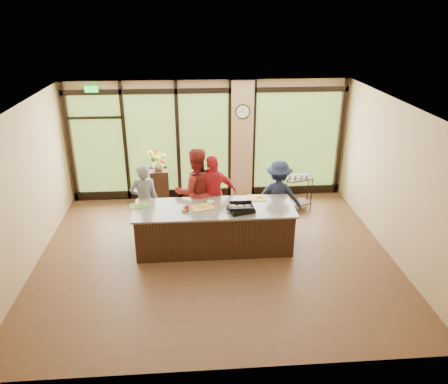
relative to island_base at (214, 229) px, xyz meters
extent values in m
plane|color=#502F1C|center=(0.00, -0.30, -0.44)|extent=(7.00, 7.00, 0.00)
plane|color=white|center=(0.00, -0.30, 2.56)|extent=(7.00, 7.00, 0.00)
plane|color=tan|center=(0.00, 2.70, 1.06)|extent=(7.00, 0.00, 7.00)
plane|color=tan|center=(-3.50, -0.30, 1.06)|extent=(0.00, 6.00, 6.00)
plane|color=tan|center=(3.50, -0.30, 1.06)|extent=(0.00, 6.00, 6.00)
cube|color=tan|center=(0.85, 2.64, 1.06)|extent=(0.55, 0.12, 3.00)
cube|color=black|center=(0.00, 2.65, 2.31)|extent=(6.90, 0.08, 0.12)
cube|color=black|center=(0.00, 2.65, -0.32)|extent=(6.90, 0.08, 0.20)
cube|color=#19D83F|center=(-2.70, 2.60, 2.39)|extent=(0.30, 0.04, 0.14)
cube|color=#396423|center=(-2.70, 2.67, 1.01)|extent=(1.20, 0.02, 2.50)
cube|color=#396423|center=(-1.40, 2.67, 1.01)|extent=(1.20, 0.02, 2.50)
cube|color=#396423|center=(-0.10, 2.67, 1.01)|extent=(1.20, 0.02, 2.50)
cube|color=#396423|center=(2.25, 2.67, 1.01)|extent=(2.10, 0.02, 2.50)
cube|color=black|center=(-3.40, 2.65, 1.06)|extent=(0.08, 0.08, 3.00)
cube|color=black|center=(-2.05, 2.65, 1.06)|extent=(0.08, 0.08, 3.00)
cube|color=black|center=(-0.75, 2.65, 1.06)|extent=(0.08, 0.08, 3.00)
cube|color=black|center=(0.55, 2.65, 1.06)|extent=(0.08, 0.08, 3.00)
cube|color=black|center=(1.15, 2.65, 1.06)|extent=(0.08, 0.08, 3.00)
cube|color=black|center=(3.40, 2.65, 1.06)|extent=(0.08, 0.08, 3.00)
cube|color=black|center=(0.00, 0.00, 0.00)|extent=(3.10, 1.00, 0.88)
cube|color=slate|center=(0.00, 0.00, 0.46)|extent=(3.20, 1.10, 0.04)
cylinder|color=black|center=(0.85, 2.57, 1.81)|extent=(0.36, 0.04, 0.36)
cylinder|color=silver|center=(0.85, 2.55, 1.81)|extent=(0.31, 0.01, 0.31)
cube|color=black|center=(0.85, 2.55, 1.86)|extent=(0.01, 0.00, 0.11)
cube|color=black|center=(0.80, 2.55, 1.81)|extent=(0.09, 0.00, 0.01)
imported|color=slate|center=(-1.45, 0.69, 0.37)|extent=(0.65, 0.49, 1.62)
imported|color=maroon|center=(-0.35, 0.74, 0.52)|extent=(1.06, 0.90, 1.92)
imported|color=#AE1A21|center=(0.02, 0.69, 0.45)|extent=(1.11, 0.68, 1.77)
imported|color=#192037|center=(1.45, 0.79, 0.35)|extent=(1.14, 0.84, 1.58)
cube|color=black|center=(0.51, -0.22, 0.52)|extent=(0.56, 0.49, 0.08)
imported|color=silver|center=(0.64, -0.13, 0.52)|extent=(0.37, 0.37, 0.08)
cube|color=#4E8B32|center=(-1.50, 0.19, 0.49)|extent=(0.43, 0.38, 0.01)
cube|color=gold|center=(-0.23, 0.01, 0.49)|extent=(0.50, 0.43, 0.01)
cube|color=gold|center=(0.93, 0.39, 0.49)|extent=(0.46, 0.37, 0.01)
imported|color=white|center=(-0.58, -0.10, 0.50)|extent=(0.20, 0.20, 0.05)
imported|color=white|center=(0.31, -0.22, 0.50)|extent=(0.16, 0.16, 0.04)
imported|color=white|center=(-0.06, 0.24, 0.50)|extent=(0.18, 0.18, 0.03)
imported|color=#A92510|center=(-0.55, -0.12, 0.52)|extent=(0.11, 0.11, 0.08)
cube|color=black|center=(-1.25, 2.33, 0.01)|extent=(0.50, 0.50, 0.89)
imported|color=olive|center=(-1.25, 2.33, 0.59)|extent=(0.29, 0.29, 0.28)
cube|color=black|center=(2.10, 1.69, -0.27)|extent=(0.76, 0.57, 0.03)
cube|color=black|center=(2.10, 1.69, 0.38)|extent=(0.76, 0.57, 0.03)
cylinder|color=black|center=(1.80, 1.52, -0.01)|extent=(0.02, 0.02, 0.86)
cylinder|color=black|center=(2.41, 1.52, -0.01)|extent=(0.02, 0.02, 0.86)
cylinder|color=black|center=(1.80, 1.86, -0.01)|extent=(0.02, 0.02, 0.86)
cylinder|color=black|center=(2.41, 1.86, -0.01)|extent=(0.02, 0.02, 0.86)
imported|color=silver|center=(1.89, 1.69, 0.44)|extent=(0.12, 0.12, 0.09)
imported|color=silver|center=(2.04, 1.69, 0.44)|extent=(0.12, 0.12, 0.09)
imported|color=silver|center=(2.18, 1.69, 0.44)|extent=(0.12, 0.12, 0.09)
imported|color=silver|center=(2.32, 1.69, 0.44)|extent=(0.12, 0.12, 0.09)
camera|label=1|loc=(-0.41, -7.86, 4.21)|focal=35.00mm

